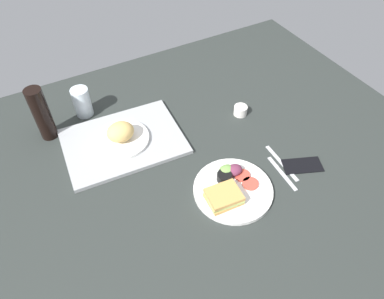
{
  "coord_description": "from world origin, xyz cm",
  "views": [
    {
      "loc": [
        -40.66,
        -74.68,
        99.7
      ],
      "look_at": [
        2.0,
        3.0,
        4.0
      ],
      "focal_mm": 33.03,
      "sensor_mm": 36.0,
      "label": 1
    }
  ],
  "objects_px": {
    "soda_bottle": "(42,114)",
    "knife": "(282,163)",
    "serving_tray": "(123,141)",
    "espresso_cup": "(240,110)",
    "cell_phone": "(302,165)",
    "fork": "(282,173)",
    "drinking_glass": "(82,102)",
    "bread_plate_near": "(121,135)",
    "plate_with_salad": "(231,188)"
  },
  "relations": [
    {
      "from": "soda_bottle",
      "to": "fork",
      "type": "xyz_separation_m",
      "value": [
        0.69,
        -0.6,
        -0.11
      ]
    },
    {
      "from": "soda_bottle",
      "to": "espresso_cup",
      "type": "bearing_deg",
      "value": -19.33
    },
    {
      "from": "espresso_cup",
      "to": "fork",
      "type": "xyz_separation_m",
      "value": [
        -0.05,
        -0.34,
        -0.02
      ]
    },
    {
      "from": "bread_plate_near",
      "to": "knife",
      "type": "relative_size",
      "value": 1.13
    },
    {
      "from": "plate_with_salad",
      "to": "soda_bottle",
      "type": "relative_size",
      "value": 1.22
    },
    {
      "from": "drinking_glass",
      "to": "espresso_cup",
      "type": "relative_size",
      "value": 2.25
    },
    {
      "from": "plate_with_salad",
      "to": "drinking_glass",
      "type": "xyz_separation_m",
      "value": [
        -0.32,
        0.64,
        0.05
      ]
    },
    {
      "from": "serving_tray",
      "to": "cell_phone",
      "type": "relative_size",
      "value": 3.13
    },
    {
      "from": "bread_plate_near",
      "to": "plate_with_salad",
      "type": "relative_size",
      "value": 0.78
    },
    {
      "from": "serving_tray",
      "to": "knife",
      "type": "height_order",
      "value": "serving_tray"
    },
    {
      "from": "serving_tray",
      "to": "bread_plate_near",
      "type": "relative_size",
      "value": 2.1
    },
    {
      "from": "knife",
      "to": "bread_plate_near",
      "type": "bearing_deg",
      "value": 54.12
    },
    {
      "from": "serving_tray",
      "to": "espresso_cup",
      "type": "relative_size",
      "value": 8.04
    },
    {
      "from": "fork",
      "to": "knife",
      "type": "xyz_separation_m",
      "value": [
        0.03,
        0.04,
        0.0
      ]
    },
    {
      "from": "espresso_cup",
      "to": "fork",
      "type": "bearing_deg",
      "value": -98.13
    },
    {
      "from": "drinking_glass",
      "to": "serving_tray",
      "type": "bearing_deg",
      "value": -71.76
    },
    {
      "from": "bread_plate_near",
      "to": "espresso_cup",
      "type": "height_order",
      "value": "bread_plate_near"
    },
    {
      "from": "soda_bottle",
      "to": "serving_tray",
      "type": "bearing_deg",
      "value": -36.71
    },
    {
      "from": "bread_plate_near",
      "to": "cell_phone",
      "type": "xyz_separation_m",
      "value": [
        0.54,
        -0.43,
        -0.04
      ]
    },
    {
      "from": "bread_plate_near",
      "to": "knife",
      "type": "bearing_deg",
      "value": -38.28
    },
    {
      "from": "espresso_cup",
      "to": "knife",
      "type": "bearing_deg",
      "value": -93.6
    },
    {
      "from": "bread_plate_near",
      "to": "knife",
      "type": "xyz_separation_m",
      "value": [
        0.48,
        -0.38,
        -0.04
      ]
    },
    {
      "from": "plate_with_salad",
      "to": "knife",
      "type": "xyz_separation_m",
      "value": [
        0.24,
        0.02,
        -0.02
      ]
    },
    {
      "from": "bread_plate_near",
      "to": "soda_bottle",
      "type": "xyz_separation_m",
      "value": [
        -0.24,
        0.18,
        0.07
      ]
    },
    {
      "from": "knife",
      "to": "cell_phone",
      "type": "relative_size",
      "value": 1.32
    },
    {
      "from": "soda_bottle",
      "to": "fork",
      "type": "bearing_deg",
      "value": -41.18
    },
    {
      "from": "serving_tray",
      "to": "espresso_cup",
      "type": "bearing_deg",
      "value": -9.01
    },
    {
      "from": "soda_bottle",
      "to": "fork",
      "type": "relative_size",
      "value": 1.33
    },
    {
      "from": "fork",
      "to": "soda_bottle",
      "type": "bearing_deg",
      "value": 52.43
    },
    {
      "from": "drinking_glass",
      "to": "soda_bottle",
      "type": "xyz_separation_m",
      "value": [
        -0.16,
        -0.06,
        0.05
      ]
    },
    {
      "from": "soda_bottle",
      "to": "knife",
      "type": "relative_size",
      "value": 1.19
    },
    {
      "from": "serving_tray",
      "to": "soda_bottle",
      "type": "xyz_separation_m",
      "value": [
        -0.24,
        0.18,
        0.1
      ]
    },
    {
      "from": "soda_bottle",
      "to": "fork",
      "type": "height_order",
      "value": "soda_bottle"
    },
    {
      "from": "soda_bottle",
      "to": "knife",
      "type": "distance_m",
      "value": 0.92
    },
    {
      "from": "knife",
      "to": "cell_phone",
      "type": "height_order",
      "value": "cell_phone"
    },
    {
      "from": "bread_plate_near",
      "to": "knife",
      "type": "distance_m",
      "value": 0.62
    },
    {
      "from": "soda_bottle",
      "to": "knife",
      "type": "height_order",
      "value": "soda_bottle"
    },
    {
      "from": "plate_with_salad",
      "to": "fork",
      "type": "height_order",
      "value": "plate_with_salad"
    },
    {
      "from": "bread_plate_near",
      "to": "cell_phone",
      "type": "height_order",
      "value": "bread_plate_near"
    },
    {
      "from": "bread_plate_near",
      "to": "espresso_cup",
      "type": "bearing_deg",
      "value": -8.7
    },
    {
      "from": "drinking_glass",
      "to": "espresso_cup",
      "type": "distance_m",
      "value": 0.66
    },
    {
      "from": "knife",
      "to": "soda_bottle",
      "type": "bearing_deg",
      "value": 54.35
    },
    {
      "from": "espresso_cup",
      "to": "drinking_glass",
      "type": "bearing_deg",
      "value": 151.01
    },
    {
      "from": "bread_plate_near",
      "to": "drinking_glass",
      "type": "relative_size",
      "value": 1.7
    },
    {
      "from": "drinking_glass",
      "to": "knife",
      "type": "relative_size",
      "value": 0.66
    },
    {
      "from": "cell_phone",
      "to": "knife",
      "type": "bearing_deg",
      "value": 163.62
    },
    {
      "from": "fork",
      "to": "cell_phone",
      "type": "relative_size",
      "value": 1.18
    },
    {
      "from": "serving_tray",
      "to": "fork",
      "type": "height_order",
      "value": "serving_tray"
    },
    {
      "from": "espresso_cup",
      "to": "fork",
      "type": "relative_size",
      "value": 0.33
    },
    {
      "from": "espresso_cup",
      "to": "cell_phone",
      "type": "height_order",
      "value": "espresso_cup"
    }
  ]
}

